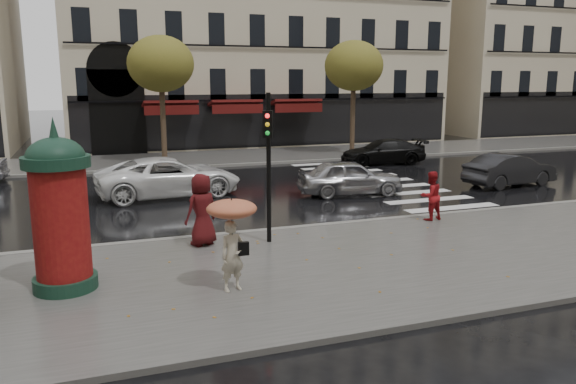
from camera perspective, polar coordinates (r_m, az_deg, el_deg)
name	(u,v)px	position (r m, az deg, el deg)	size (l,w,h in m)	color
ground	(346,260)	(14.02, 5.93, -6.89)	(160.00, 160.00, 0.00)	black
near_sidewalk	(355,264)	(13.57, 6.85, -7.25)	(90.00, 7.00, 0.12)	#474744
far_sidewalk	(199,159)	(31.81, -9.05, 3.36)	(90.00, 6.00, 0.12)	#474744
near_kerb	(302,228)	(16.63, 1.46, -3.66)	(90.00, 0.25, 0.14)	slate
far_kerb	(210,166)	(28.90, -7.93, 2.62)	(90.00, 0.25, 0.14)	slate
zebra_crossing	(375,181)	(24.99, 8.82, 1.10)	(3.60, 11.75, 0.01)	silver
bldg_far_right	(545,2)	(58.29, 24.69, 17.12)	(24.00, 14.00, 22.90)	#B7A88C
tree_far_left	(161,64)	(30.23, -12.80, 12.53)	(3.40, 3.40, 6.64)	#38281C
tree_far_right	(354,66)	(33.46, 6.70, 12.57)	(3.40, 3.40, 6.64)	#38281C
woman_umbrella	(232,229)	(11.36, -5.69, -3.79)	(1.02, 1.02, 1.96)	#B9AF98
woman_red	(431,196)	(17.76, 14.30, -0.37)	(0.74, 0.57, 1.51)	maroon
man_burgundy	(202,210)	(14.71, -8.73, -1.78)	(0.92, 0.60, 1.89)	#450D0F
morris_column	(60,209)	(12.19, -22.17, -1.58)	(1.32, 1.32, 3.54)	#133224
traffic_light	(268,153)	(14.51, -2.01, 3.94)	(0.29, 0.39, 3.93)	black
car_silver	(350,177)	(21.78, 6.29, 1.50)	(1.62, 4.02, 1.37)	#A2A2A7
car_darkgrey	(510,170)	(25.32, 21.64, 2.11)	(1.43, 4.10, 1.35)	black
car_white	(169,177)	(21.82, -12.00, 1.51)	(2.50, 5.42, 1.51)	white
car_black	(383,152)	(30.21, 9.61, 4.06)	(1.83, 4.51, 1.31)	black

